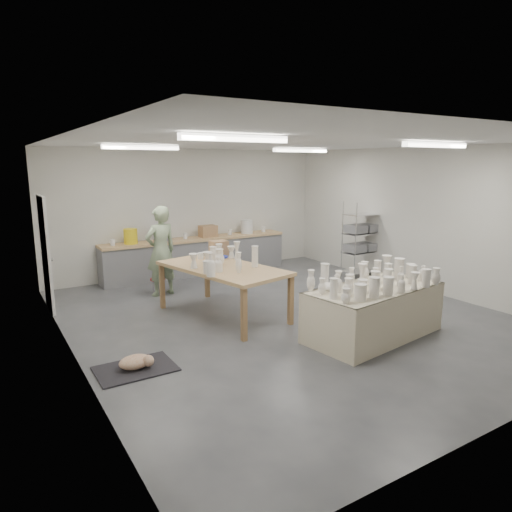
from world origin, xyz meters
TOP-DOWN VIEW (x-y plane):
  - room at (-0.11, 0.08)m, footprint 8.00×8.02m
  - back_counter at (-0.01, 3.68)m, footprint 4.60×0.60m
  - wire_shelf at (3.20, 1.40)m, footprint 0.88×0.48m
  - drying_table at (0.63, -1.50)m, footprint 2.36×1.36m
  - work_table at (-0.89, 0.69)m, footprint 1.68×2.59m
  - rug at (-2.90, -0.73)m, footprint 1.00×0.70m
  - cat at (-2.88, -0.74)m, footprint 0.43×0.32m
  - potter at (-1.36, 2.43)m, footprint 0.73×0.54m
  - red_stool at (-1.36, 2.70)m, footprint 0.32×0.32m

SIDE VIEW (x-z plane):
  - rug at x=-2.90m, z-range 0.00..0.02m
  - cat at x=-2.88m, z-range 0.02..0.20m
  - red_stool at x=-1.36m, z-range 0.11..0.40m
  - drying_table at x=0.63m, z-range -0.14..1.02m
  - back_counter at x=-0.01m, z-range -0.13..1.11m
  - work_table at x=-0.89m, z-range 0.26..1.53m
  - potter at x=-1.36m, z-range 0.00..1.83m
  - wire_shelf at x=3.20m, z-range 0.02..1.82m
  - room at x=-0.11m, z-range 0.56..3.56m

